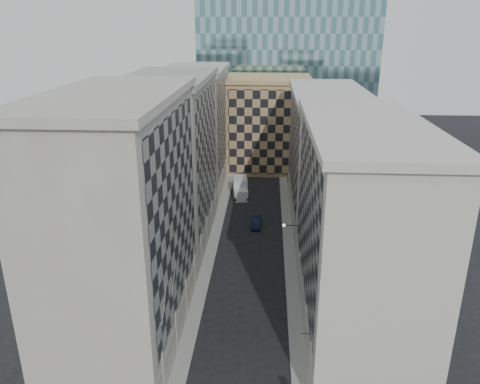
% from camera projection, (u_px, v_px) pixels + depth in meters
% --- Properties ---
extents(sidewalk_west, '(1.50, 100.00, 0.15)m').
position_uv_depth(sidewalk_west, '(212.00, 246.00, 64.10)').
color(sidewalk_west, gray).
rests_on(sidewalk_west, ground).
extents(sidewalk_east, '(1.50, 100.00, 0.15)m').
position_uv_depth(sidewalk_east, '(289.00, 249.00, 63.50)').
color(sidewalk_east, gray).
rests_on(sidewalk_east, ground).
extents(bldg_left_a, '(10.80, 22.80, 23.70)m').
position_uv_depth(bldg_left_a, '(124.00, 223.00, 42.57)').
color(bldg_left_a, '#9F998F').
rests_on(bldg_left_a, ground).
extents(bldg_left_b, '(10.80, 22.80, 22.70)m').
position_uv_depth(bldg_left_b, '(172.00, 161.00, 63.37)').
color(bldg_left_b, gray).
rests_on(bldg_left_b, ground).
extents(bldg_left_c, '(10.80, 22.80, 21.70)m').
position_uv_depth(bldg_left_c, '(196.00, 129.00, 84.16)').
color(bldg_left_c, '#9F998F').
rests_on(bldg_left_c, ground).
extents(bldg_right_a, '(10.80, 26.80, 20.70)m').
position_uv_depth(bldg_right_a, '(356.00, 226.00, 45.60)').
color(bldg_right_a, beige).
rests_on(bldg_right_a, ground).
extents(bldg_right_b, '(10.80, 28.80, 19.70)m').
position_uv_depth(bldg_right_b, '(326.00, 156.00, 71.07)').
color(bldg_right_b, beige).
rests_on(bldg_right_b, ground).
extents(tan_block, '(16.80, 14.80, 18.80)m').
position_uv_depth(tan_block, '(268.00, 123.00, 96.00)').
color(tan_block, tan).
rests_on(tan_block, ground).
extents(church_tower, '(7.20, 7.20, 51.50)m').
position_uv_depth(church_tower, '(261.00, 32.00, 103.31)').
color(church_tower, '#2E2A23').
rests_on(church_tower, ground).
extents(flagpoles_left, '(0.10, 6.33, 2.33)m').
position_uv_depth(flagpoles_left, '(169.00, 291.00, 38.92)').
color(flagpoles_left, gray).
rests_on(flagpoles_left, ground).
extents(bracket_lamp, '(1.98, 0.36, 0.36)m').
position_uv_depth(bracket_lamp, '(285.00, 225.00, 55.82)').
color(bracket_lamp, black).
rests_on(bracket_lamp, ground).
extents(box_truck, '(3.13, 6.15, 3.23)m').
position_uv_depth(box_truck, '(240.00, 188.00, 82.39)').
color(box_truck, silver).
rests_on(box_truck, ground).
extents(dark_car, '(1.49, 4.12, 1.35)m').
position_uv_depth(dark_car, '(256.00, 222.00, 70.33)').
color(dark_car, '#0E1633').
rests_on(dark_car, ground).
extents(shop_sign, '(0.74, 0.65, 0.73)m').
position_uv_depth(shop_sign, '(303.00, 337.00, 39.79)').
color(shop_sign, black).
rests_on(shop_sign, ground).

